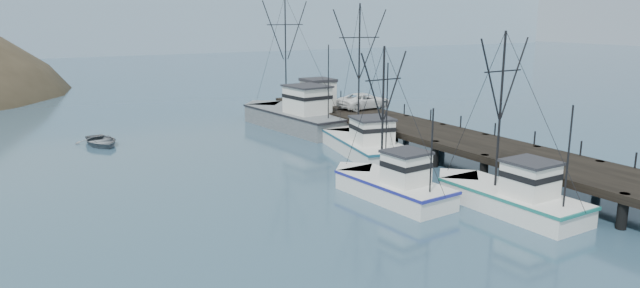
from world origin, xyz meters
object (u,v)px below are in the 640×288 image
Objects in this scene: work_vessel at (295,116)px; motorboat at (101,145)px; pier at (419,131)px; trawler_far at (363,143)px; trawler_near at (507,196)px; pier_shed at (318,92)px; trawler_mid at (390,185)px; pickup_truck at (364,101)px.

work_vessel is 18.76m from motorboat.
trawler_far reaches higher than pier.
work_vessel is at bearing 88.39° from trawler_near.
pier_shed is (4.13, 29.72, 2.60)m from trawler_near.
trawler_near is 35.15m from motorboat.
trawler_mid is at bearing -109.74° from pier_shed.
motorboat is at bearing 146.24° from pier.
trawler_near is 3.36× the size of pier_shed.
pier is at bearing -39.69° from motorboat.
motorboat is (-17.85, 30.27, -0.82)m from trawler_near.
trawler_near reaches higher than pier_shed.
work_vessel is (0.07, 12.53, 0.41)m from trawler_far.
pier is at bearing -17.57° from trawler_far.
trawler_far is 2.47× the size of motorboat.
pier_shed is 22.25m from motorboat.
trawler_near is at bearing -91.61° from work_vessel.
work_vessel is at bearing 55.19° from pickup_truck.
pier is 10.68m from pickup_truck.
trawler_far is 2.19× the size of pickup_truck.
trawler_near is 16.20m from trawler_far.
trawler_near reaches higher than trawler_mid.
pier is 13.86m from trawler_mid.
work_vessel is (0.81, 28.71, 0.41)m from trawler_near.
work_vessel is 2.85× the size of pickup_truck.
trawler_mid is (-10.12, -9.42, -0.87)m from pier.
pier is 15.70m from trawler_near.
trawler_far reaches higher than trawler_near.
trawler_mid is 1.92× the size of motorboat.
work_vessel reaches higher than trawler_near.
work_vessel is (-4.67, 14.03, -0.46)m from pier.
pier is 4.09× the size of trawler_near.
work_vessel is 7.27m from pickup_truck.
pier is 4.49× the size of trawler_mid.
pickup_truck is (6.24, 9.02, 1.98)m from trawler_far.
motorboat is at bearing 178.56° from pier_shed.
motorboat is at bearing 175.21° from work_vessel.
trawler_far reaches higher than trawler_mid.
trawler_mid is 28.29m from motorboat.
pier is 5.04m from trawler_far.
trawler_far is at bearing 162.43° from pier.
pier_shed is 5.37m from pickup_truck.
motorboat is at bearing 142.84° from trawler_far.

